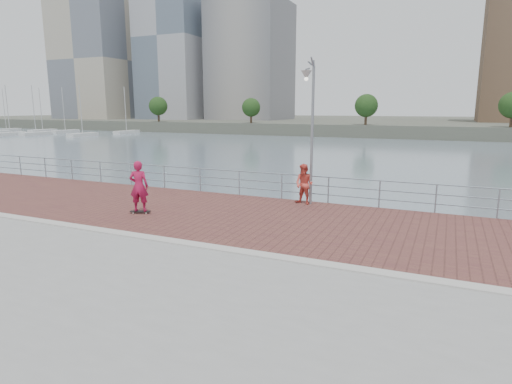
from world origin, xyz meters
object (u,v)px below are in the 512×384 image
at_px(street_lamp, 310,107).
at_px(skateboarder, 139,186).
at_px(guardrail, 305,185).
at_px(bystander, 304,184).

xyz_separation_m(street_lamp, skateboarder, (-5.34, -3.72, -2.87)).
xyz_separation_m(guardrail, bystander, (0.17, -0.62, 0.15)).
bearing_deg(street_lamp, bystander, 130.64).
bearing_deg(skateboarder, street_lamp, -167.84).
relative_size(guardrail, street_lamp, 7.07).
distance_m(guardrail, street_lamp, 3.38).
bearing_deg(street_lamp, skateboarder, -145.12).
xyz_separation_m(guardrail, street_lamp, (0.42, -0.90, 3.23)).
distance_m(street_lamp, bystander, 3.10).
distance_m(guardrail, skateboarder, 6.77).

